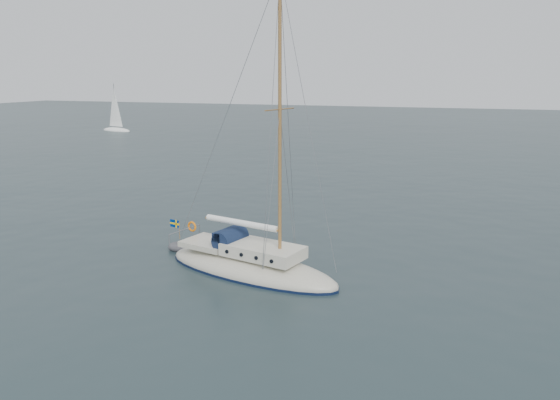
% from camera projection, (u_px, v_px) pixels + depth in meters
% --- Properties ---
extents(ground, '(300.00, 300.00, 0.00)m').
position_uv_depth(ground, '(287.00, 272.00, 27.92)').
color(ground, black).
rests_on(ground, ground).
extents(sailboat, '(10.49, 3.14, 14.94)m').
position_uv_depth(sailboat, '(251.00, 252.00, 27.54)').
color(sailboat, beige).
rests_on(sailboat, ground).
extents(dinghy, '(3.07, 1.39, 0.44)m').
position_uv_depth(dinghy, '(195.00, 247.00, 31.38)').
color(dinghy, '#4C4B50').
rests_on(dinghy, ground).
extents(distant_yacht_c, '(6.68, 3.56, 8.85)m').
position_uv_depth(distant_yacht_c, '(115.00, 110.00, 97.08)').
color(distant_yacht_c, white).
rests_on(distant_yacht_c, ground).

